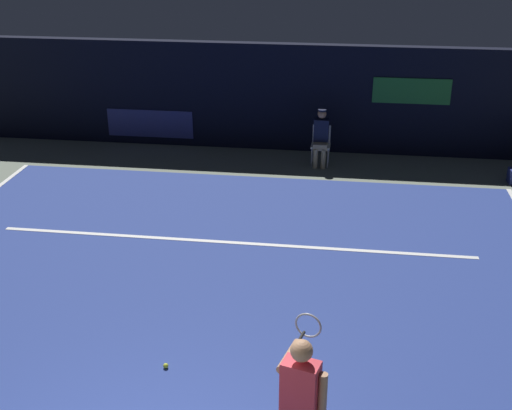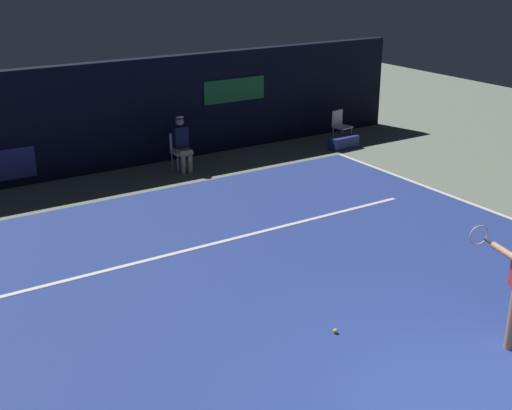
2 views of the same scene
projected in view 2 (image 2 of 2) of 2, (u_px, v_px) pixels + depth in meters
The scene contains 9 objects.
ground_plane at pixel (275, 279), 11.22m from camera, with size 33.57×33.57×0.00m, color gray.
court_surface at pixel (275, 278), 11.22m from camera, with size 10.97×10.04×0.01m, color navy.
line_sideline_left at pixel (496, 213), 13.96m from camera, with size 0.10×10.04×0.01m, color white.
line_service at pixel (222, 242), 12.60m from camera, with size 8.56×0.10×0.01m, color white.
back_wall at pixel (109, 117), 16.36m from camera, with size 17.01×0.33×2.60m.
line_judge_on_chair at pixel (182, 143), 16.42m from camera, with size 0.45×0.54×1.32m.
courtside_chair_near at pixel (340, 124), 18.92m from camera, with size 0.51×0.49×0.88m.
tennis_ball at pixel (335, 331), 9.61m from camera, with size 0.07×0.07×0.07m, color #CCE033.
equipment_bag at pixel (344, 142), 18.45m from camera, with size 0.84×0.32×0.32m, color navy.
Camera 2 is at (-5.70, -4.29, 5.08)m, focal length 48.18 mm.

